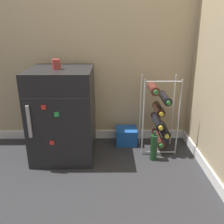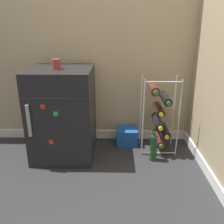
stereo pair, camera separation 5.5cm
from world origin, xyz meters
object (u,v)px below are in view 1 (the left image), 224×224
object	(u,v)px
wine_rack	(159,115)
soda_box	(126,136)
fridge_top_cup	(56,64)
mini_fridge	(63,114)
loose_bottle_floor	(154,147)

from	to	relation	value
wine_rack	soda_box	distance (m)	0.42
wine_rack	fridge_top_cup	xyz separation A→B (m)	(-0.90, -0.11, 0.50)
mini_fridge	soda_box	distance (m)	0.70
fridge_top_cup	mini_fridge	bearing A→B (deg)	59.03
mini_fridge	wine_rack	world-z (taller)	mini_fridge
loose_bottle_floor	mini_fridge	bearing A→B (deg)	171.94
fridge_top_cup	loose_bottle_floor	world-z (taller)	fridge_top_cup
soda_box	loose_bottle_floor	world-z (taller)	loose_bottle_floor
wine_rack	loose_bottle_floor	size ratio (longest dim) A/B	2.58
mini_fridge	loose_bottle_floor	world-z (taller)	mini_fridge
wine_rack	loose_bottle_floor	distance (m)	0.31
mini_fridge	soda_box	xyz separation A→B (m)	(0.59, 0.20, -0.32)
wine_rack	fridge_top_cup	size ratio (longest dim) A/B	8.80
mini_fridge	fridge_top_cup	distance (m)	0.45
soda_box	loose_bottle_floor	xyz separation A→B (m)	(0.23, -0.32, 0.04)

